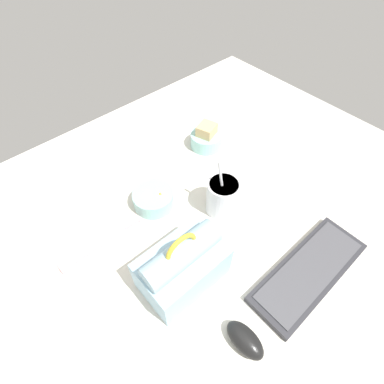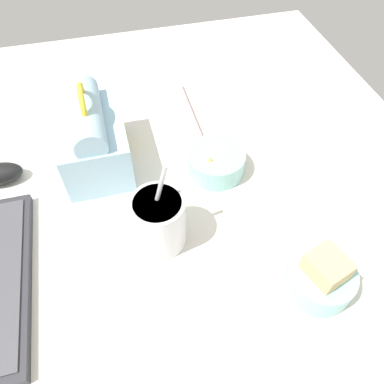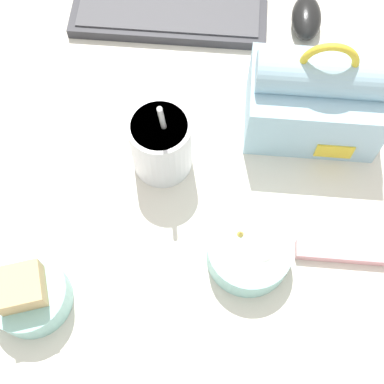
{
  "view_description": "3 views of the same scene",
  "coord_description": "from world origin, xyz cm",
  "px_view_note": "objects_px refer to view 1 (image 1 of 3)",
  "views": [
    {
      "loc": [
        36.27,
        36.3,
        69.94
      ],
      "look_at": [
        1.94,
        -2.4,
        7.0
      ],
      "focal_mm": 28.0,
      "sensor_mm": 36.0,
      "label": 1
    },
    {
      "loc": [
        -38.04,
        7.98,
        57.43
      ],
      "look_at": [
        1.94,
        -2.4,
        7.0
      ],
      "focal_mm": 35.0,
      "sensor_mm": 36.0,
      "label": 2
    },
    {
      "loc": [
        4.37,
        -31.66,
        72.67
      ],
      "look_at": [
        1.94,
        -2.4,
        7.0
      ],
      "focal_mm": 50.0,
      "sensor_mm": 36.0,
      "label": 3
    }
  ],
  "objects_px": {
    "keyboard": "(309,272)",
    "lunch_bag": "(182,266)",
    "bento_bowl_sandwich": "(206,138)",
    "chopstick_case": "(102,242)",
    "bento_bowl_snacks": "(154,198)",
    "computer_mouse": "(245,340)",
    "soup_cup": "(223,196)"
  },
  "relations": [
    {
      "from": "keyboard",
      "to": "bento_bowl_sandwich",
      "type": "xyz_separation_m",
      "value": [
        -0.13,
        -0.49,
        0.02
      ]
    },
    {
      "from": "keyboard",
      "to": "computer_mouse",
      "type": "relative_size",
      "value": 3.59
    },
    {
      "from": "keyboard",
      "to": "bento_bowl_snacks",
      "type": "xyz_separation_m",
      "value": [
        0.15,
        -0.41,
        0.01
      ]
    },
    {
      "from": "keyboard",
      "to": "lunch_bag",
      "type": "height_order",
      "value": "lunch_bag"
    },
    {
      "from": "bento_bowl_sandwich",
      "to": "computer_mouse",
      "type": "bearing_deg",
      "value": 54.08
    },
    {
      "from": "soup_cup",
      "to": "chopstick_case",
      "type": "relative_size",
      "value": 0.77
    },
    {
      "from": "soup_cup",
      "to": "bento_bowl_snacks",
      "type": "distance_m",
      "value": 0.19
    },
    {
      "from": "computer_mouse",
      "to": "chopstick_case",
      "type": "distance_m",
      "value": 0.41
    },
    {
      "from": "bento_bowl_sandwich",
      "to": "chopstick_case",
      "type": "xyz_separation_m",
      "value": [
        0.46,
        0.1,
        -0.02
      ]
    },
    {
      "from": "lunch_bag",
      "to": "bento_bowl_snacks",
      "type": "relative_size",
      "value": 1.69
    },
    {
      "from": "soup_cup",
      "to": "computer_mouse",
      "type": "bearing_deg",
      "value": 52.69
    },
    {
      "from": "soup_cup",
      "to": "chopstick_case",
      "type": "bearing_deg",
      "value": -21.64
    },
    {
      "from": "keyboard",
      "to": "soup_cup",
      "type": "distance_m",
      "value": 0.28
    },
    {
      "from": "keyboard",
      "to": "computer_mouse",
      "type": "xyz_separation_m",
      "value": [
        0.23,
        0.0,
        0.01
      ]
    },
    {
      "from": "soup_cup",
      "to": "bento_bowl_sandwich",
      "type": "bearing_deg",
      "value": -124.1
    },
    {
      "from": "keyboard",
      "to": "chopstick_case",
      "type": "bearing_deg",
      "value": -50.57
    },
    {
      "from": "computer_mouse",
      "to": "bento_bowl_snacks",
      "type": "bearing_deg",
      "value": -100.89
    },
    {
      "from": "keyboard",
      "to": "chopstick_case",
      "type": "xyz_separation_m",
      "value": [
        0.33,
        -0.4,
        -0.0
      ]
    },
    {
      "from": "keyboard",
      "to": "soup_cup",
      "type": "relative_size",
      "value": 1.88
    },
    {
      "from": "keyboard",
      "to": "soup_cup",
      "type": "height_order",
      "value": "soup_cup"
    },
    {
      "from": "lunch_bag",
      "to": "chopstick_case",
      "type": "height_order",
      "value": "lunch_bag"
    },
    {
      "from": "bento_bowl_snacks",
      "to": "computer_mouse",
      "type": "bearing_deg",
      "value": 79.11
    },
    {
      "from": "keyboard",
      "to": "lunch_bag",
      "type": "bearing_deg",
      "value": -39.41
    },
    {
      "from": "keyboard",
      "to": "lunch_bag",
      "type": "distance_m",
      "value": 0.3
    },
    {
      "from": "bento_bowl_sandwich",
      "to": "bento_bowl_snacks",
      "type": "relative_size",
      "value": 0.92
    },
    {
      "from": "lunch_bag",
      "to": "bento_bowl_sandwich",
      "type": "xyz_separation_m",
      "value": [
        -0.36,
        -0.3,
        -0.03
      ]
    },
    {
      "from": "bento_bowl_snacks",
      "to": "chopstick_case",
      "type": "xyz_separation_m",
      "value": [
        0.18,
        0.01,
        -0.02
      ]
    },
    {
      "from": "bento_bowl_snacks",
      "to": "chopstick_case",
      "type": "bearing_deg",
      "value": 4.48
    },
    {
      "from": "computer_mouse",
      "to": "lunch_bag",
      "type": "bearing_deg",
      "value": -88.96
    },
    {
      "from": "lunch_bag",
      "to": "bento_bowl_snacks",
      "type": "xyz_separation_m",
      "value": [
        -0.08,
        -0.22,
        -0.04
      ]
    },
    {
      "from": "lunch_bag",
      "to": "chopstick_case",
      "type": "distance_m",
      "value": 0.24
    },
    {
      "from": "bento_bowl_snacks",
      "to": "lunch_bag",
      "type": "bearing_deg",
      "value": 69.53
    }
  ]
}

